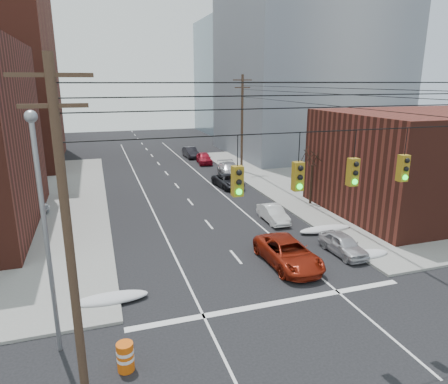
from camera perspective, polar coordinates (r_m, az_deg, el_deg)
sidewalk_ne at (r=50.80m, az=25.45°, el=2.45°), size 40.00×40.00×0.15m
building_office at (r=60.59m, az=11.80°, el=17.33°), size 22.00×20.00×25.00m
building_glass at (r=84.94m, az=4.03°, el=15.98°), size 20.00×18.00×22.00m
building_storefront at (r=36.16m, az=27.43°, el=3.83°), size 16.00×12.00×8.00m
utility_pole_left at (r=12.72m, az=-21.36°, el=-6.07°), size 2.20×0.28×11.00m
utility_pole_far at (r=45.98m, az=2.59°, el=9.93°), size 2.20×0.28×11.00m
traffic_signals at (r=14.40m, az=14.42°, el=2.73°), size 17.00×0.42×2.02m
street_light at (r=15.73m, az=-24.38°, el=-3.28°), size 0.44×0.44×9.32m
bare_tree at (r=34.47m, az=12.37°, el=1.87°), size 2.09×2.20×4.93m
snow_nw at (r=20.50m, az=-15.80°, el=-14.41°), size 3.50×1.08×0.42m
snow_ne at (r=25.69m, az=19.60°, el=-8.42°), size 3.00×1.08×0.42m
snow_east_far at (r=29.08m, az=14.28°, el=-5.16°), size 4.00×1.08×0.42m
red_pickup at (r=23.46m, az=9.14°, el=-8.60°), size 2.55×5.33×1.47m
parked_car_a at (r=25.65m, az=16.65°, el=-7.17°), size 1.62×3.75×1.26m
parked_car_b at (r=30.34m, az=7.04°, el=-3.10°), size 1.38×3.76×1.23m
parked_car_c at (r=39.93m, az=0.58°, el=1.58°), size 2.53×4.70×1.25m
parked_car_d at (r=44.32m, az=0.81°, el=3.16°), size 2.66×5.43×1.52m
parked_car_e at (r=51.61m, az=-2.86°, el=4.85°), size 2.12×4.36×1.43m
parked_car_f at (r=56.05m, az=-4.80°, el=5.67°), size 1.63×4.39×1.43m
lot_car_b at (r=34.48m, az=-27.57°, el=-2.16°), size 5.26×3.71×1.33m
construction_barrel at (r=16.12m, az=-13.91°, el=-21.85°), size 0.73×0.73×1.11m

